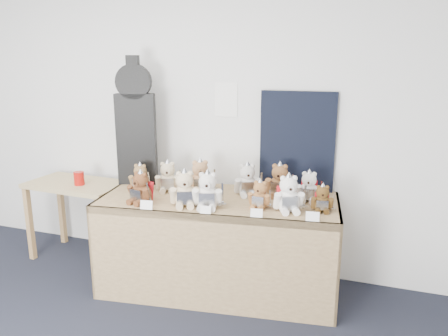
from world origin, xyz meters
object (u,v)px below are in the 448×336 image
(teddy_front_end, at_px, (322,199))
(teddy_back_right, at_px, (279,182))
(red_cup, at_px, (79,178))
(teddy_front_left, at_px, (185,190))
(teddy_front_far_left, at_px, (141,189))
(teddy_front_centre, at_px, (208,192))
(teddy_front_right, at_px, (260,195))
(teddy_front_far_right, at_px, (288,195))
(teddy_back_centre_right, at_px, (247,181))
(teddy_back_end, at_px, (309,188))
(guitar_case, at_px, (136,123))
(teddy_back_left, at_px, (168,178))
(teddy_back_centre_left, at_px, (200,178))
(display_table, at_px, (217,221))
(side_table, at_px, (77,195))
(teddy_back_far_left, at_px, (140,178))

(teddy_front_end, bearing_deg, teddy_back_right, 137.07)
(red_cup, relative_size, teddy_front_left, 0.40)
(teddy_front_end, bearing_deg, teddy_front_far_left, -178.06)
(teddy_front_far_left, xyz_separation_m, teddy_front_centre, (0.54, 0.06, 0.01))
(teddy_front_right, xyz_separation_m, teddy_front_far_right, (0.22, -0.00, 0.03))
(teddy_back_centre_right, distance_m, teddy_back_right, 0.26)
(teddy_front_centre, distance_m, teddy_back_end, 0.81)
(teddy_back_end, bearing_deg, guitar_case, 175.60)
(teddy_front_far_right, distance_m, teddy_back_left, 1.08)
(guitar_case, height_order, teddy_back_centre_left, guitar_case)
(teddy_front_centre, relative_size, teddy_front_right, 1.32)
(guitar_case, xyz_separation_m, teddy_back_right, (1.29, 0.05, -0.43))
(teddy_front_left, distance_m, teddy_front_centre, 0.18)
(teddy_front_far_left, relative_size, teddy_front_left, 0.91)
(red_cup, distance_m, teddy_front_right, 1.78)
(red_cup, bearing_deg, teddy_front_end, -2.22)
(guitar_case, height_order, teddy_back_end, guitar_case)
(teddy_front_far_right, height_order, teddy_front_end, teddy_front_far_right)
(display_table, bearing_deg, teddy_back_centre_right, 44.48)
(teddy_front_far_left, bearing_deg, teddy_back_centre_right, 44.20)
(guitar_case, relative_size, red_cup, 9.05)
(teddy_front_far_right, bearing_deg, teddy_front_right, 156.05)
(teddy_front_end, bearing_deg, teddy_front_centre, -175.19)
(teddy_back_left, bearing_deg, teddy_back_right, -10.34)
(teddy_front_left, relative_size, teddy_front_end, 1.39)
(red_cup, height_order, teddy_back_end, teddy_back_end)
(red_cup, bearing_deg, display_table, -5.19)
(side_table, distance_m, guitar_case, 0.96)
(guitar_case, height_order, teddy_front_far_left, guitar_case)
(teddy_front_centre, height_order, teddy_front_right, teddy_front_centre)
(teddy_front_right, height_order, teddy_back_end, teddy_back_end)
(guitar_case, relative_size, teddy_back_centre_left, 3.55)
(guitar_case, bearing_deg, teddy_front_far_right, -28.12)
(teddy_front_far_left, bearing_deg, teddy_front_centre, 18.28)
(teddy_front_far_right, xyz_separation_m, teddy_back_right, (-0.14, 0.33, 0.00))
(teddy_front_left, distance_m, teddy_front_right, 0.57)
(side_table, xyz_separation_m, teddy_front_far_left, (0.94, -0.42, 0.28))
(teddy_back_centre_left, bearing_deg, teddy_back_far_left, 164.49)
(teddy_front_far_right, distance_m, teddy_back_right, 0.36)
(teddy_back_centre_right, bearing_deg, guitar_case, 155.81)
(teddy_back_far_left, bearing_deg, teddy_back_left, 4.36)
(teddy_front_left, bearing_deg, teddy_front_end, -10.86)
(teddy_front_right, bearing_deg, teddy_back_end, 44.12)
(teddy_front_end, height_order, teddy_back_centre_right, teddy_back_centre_right)
(teddy_back_left, xyz_separation_m, teddy_back_centre_right, (0.67, 0.12, 0.00))
(teddy_back_centre_right, bearing_deg, side_table, 158.14)
(teddy_back_end, bearing_deg, side_table, 177.21)
(teddy_front_centre, height_order, teddy_back_left, teddy_front_centre)
(guitar_case, distance_m, teddy_back_end, 1.60)
(guitar_case, xyz_separation_m, teddy_back_centre_left, (0.64, -0.07, -0.43))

